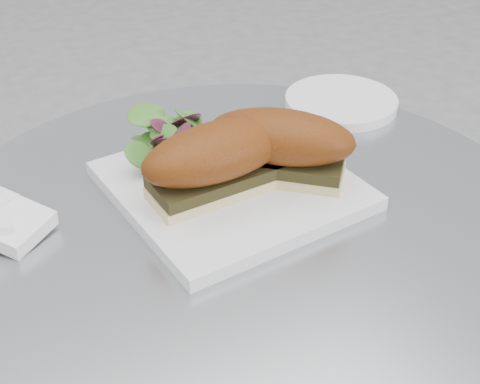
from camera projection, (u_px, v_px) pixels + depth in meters
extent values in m
cylinder|color=#AAACB1|center=(242.00, 230.00, 0.72)|extent=(0.70, 0.70, 0.02)
cube|color=white|center=(231.00, 185.00, 0.76)|extent=(0.27, 0.27, 0.02)
cube|color=#F6DB9A|center=(218.00, 186.00, 0.74)|extent=(0.16, 0.07, 0.01)
cube|color=black|center=(218.00, 176.00, 0.73)|extent=(0.15, 0.07, 0.01)
ellipsoid|color=#672909|center=(217.00, 151.00, 0.71)|extent=(0.18, 0.09, 0.06)
cube|color=#F6DB9A|center=(280.00, 171.00, 0.76)|extent=(0.15, 0.14, 0.01)
cube|color=black|center=(280.00, 161.00, 0.75)|extent=(0.15, 0.14, 0.01)
ellipsoid|color=#672909|center=(281.00, 137.00, 0.74)|extent=(0.18, 0.17, 0.06)
cylinder|color=white|center=(341.00, 102.00, 0.94)|extent=(0.16, 0.16, 0.01)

